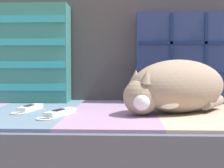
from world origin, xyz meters
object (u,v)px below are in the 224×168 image
throw_pillow_quilted (186,58)px  game_remote_near (59,113)px  sleeping_cat (175,88)px  game_remote_far (29,108)px  couch (153,156)px  throw_pillow_striped (19,54)px

throw_pillow_quilted → game_remote_near: size_ratio=2.14×
sleeping_cat → game_remote_far: size_ratio=2.18×
game_remote_far → sleeping_cat: bearing=-4.0°
sleeping_cat → game_remote_near: 0.41m
couch → throw_pillow_quilted: 0.47m
throw_pillow_quilted → throw_pillow_striped: throw_pillow_striped is taller
throw_pillow_quilted → game_remote_near: throw_pillow_quilted is taller
throw_pillow_quilted → sleeping_cat: size_ratio=1.02×
game_remote_near → couch: bearing=28.4°
game_remote_near → throw_pillow_quilted: bearing=40.3°
couch → throw_pillow_quilted: bearing=55.9°
couch → throw_pillow_quilted: (0.16, 0.24, 0.38)m
throw_pillow_striped → sleeping_cat: throw_pillow_striped is taller
sleeping_cat → couch: bearing=123.0°
game_remote_near → game_remote_far: same height
throw_pillow_quilted → game_remote_far: bearing=-154.3°
throw_pillow_striped → sleeping_cat: (0.65, -0.34, -0.13)m
throw_pillow_quilted → couch: bearing=-124.1°
throw_pillow_quilted → game_remote_far: throw_pillow_quilted is taller
couch → game_remote_far: 0.50m
throw_pillow_striped → game_remote_near: throw_pillow_striped is taller
sleeping_cat → throw_pillow_striped: bearing=152.9°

